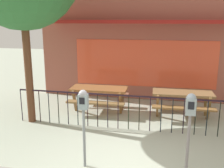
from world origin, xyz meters
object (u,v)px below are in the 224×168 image
Objects in this scene: parking_meter_near at (83,108)px; parking_meter_far at (190,113)px; picnic_table_right at (182,97)px; picnic_table_left at (99,93)px.

parking_meter_far is at bearing 1.50° from parking_meter_near.
parking_meter_far reaches higher than picnic_table_right.
picnic_table_right is at bearing 0.47° from picnic_table_left.
picnic_table_right is at bearing 88.79° from parking_meter_far.
picnic_table_right is 3.37m from parking_meter_far.
parking_meter_near is at bearing -178.50° from parking_meter_far.
picnic_table_right is 1.13× the size of parking_meter_far.
picnic_table_left is 1.14× the size of parking_meter_near.
picnic_table_right is 3.99m from parking_meter_near.
parking_meter_near reaches higher than picnic_table_left.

